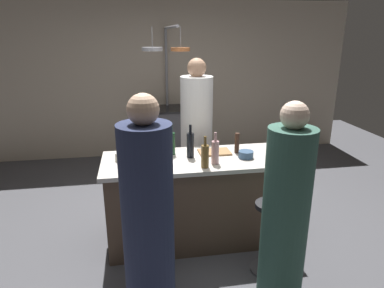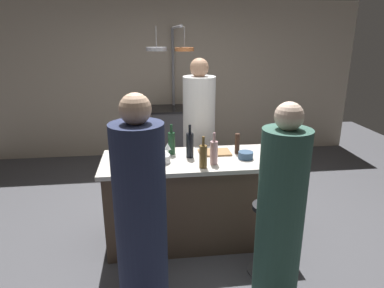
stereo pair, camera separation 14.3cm
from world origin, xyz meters
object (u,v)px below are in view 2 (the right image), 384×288
(wine_bottle_green, at_px, (172,143))
(wine_glass_by_chef, at_px, (168,147))
(mixing_bowl_blue, at_px, (246,155))
(wine_bottle_rose, at_px, (214,152))
(bar_stool_right, at_px, (265,236))
(bar_stool_left, at_px, (145,245))
(wine_bottle_amber, at_px, (203,156))
(chef, at_px, (199,140))
(guest_right, at_px, (280,220))
(mixing_bowl_ceramic, at_px, (126,155))
(pepper_mill, at_px, (237,144))
(wine_glass_near_right_guest, at_px, (159,144))
(guest_left, at_px, (141,224))
(wine_bottle_dark, at_px, (190,145))
(stove_range, at_px, (175,134))
(wine_bottle_red, at_px, (148,146))
(mixing_bowl_steel, at_px, (161,159))
(cutting_board, at_px, (215,152))

(wine_bottle_green, xyz_separation_m, wine_glass_by_chef, (-0.05, -0.09, -0.01))
(wine_bottle_green, bearing_deg, mixing_bowl_blue, -17.78)
(wine_bottle_rose, bearing_deg, bar_stool_right, -49.48)
(bar_stool_left, bearing_deg, wine_bottle_amber, 34.27)
(chef, bearing_deg, guest_right, -79.20)
(wine_glass_by_chef, distance_m, mixing_bowl_ceramic, 0.42)
(bar_stool_right, relative_size, wine_glass_by_chef, 4.66)
(pepper_mill, height_order, wine_glass_near_right_guest, pepper_mill)
(pepper_mill, bearing_deg, guest_right, -87.10)
(guest_left, relative_size, bar_stool_right, 2.53)
(wine_bottle_green, height_order, wine_glass_by_chef, wine_bottle_green)
(wine_bottle_amber, distance_m, wine_glass_by_chef, 0.44)
(bar_stool_left, distance_m, mixing_bowl_ceramic, 0.91)
(wine_bottle_dark, bearing_deg, stove_range, 89.16)
(wine_bottle_red, height_order, wine_bottle_dark, wine_bottle_dark)
(wine_bottle_dark, height_order, mixing_bowl_blue, wine_bottle_dark)
(stove_range, height_order, wine_bottle_dark, wine_bottle_dark)
(bar_stool_left, distance_m, mixing_bowl_blue, 1.27)
(chef, relative_size, pepper_mill, 8.60)
(bar_stool_left, bearing_deg, wine_bottle_green, 69.67)
(stove_range, xyz_separation_m, bar_stool_left, (-0.49, -3.07, -0.07))
(mixing_bowl_steel, bearing_deg, chef, 60.56)
(wine_bottle_amber, bearing_deg, wine_glass_near_right_guest, 133.30)
(wine_bottle_rose, height_order, mixing_bowl_ceramic, wine_bottle_rose)
(chef, relative_size, mixing_bowl_steel, 9.83)
(pepper_mill, height_order, wine_bottle_amber, wine_bottle_amber)
(bar_stool_right, bearing_deg, bar_stool_left, 180.00)
(guest_left, relative_size, cutting_board, 5.38)
(wine_bottle_green, height_order, wine_bottle_amber, wine_bottle_green)
(bar_stool_right, height_order, wine_bottle_rose, wine_bottle_rose)
(cutting_board, relative_size, pepper_mill, 1.52)
(chef, relative_size, guest_right, 1.10)
(wine_bottle_red, xyz_separation_m, wine_bottle_rose, (0.61, -0.22, -0.01))
(bar_stool_left, distance_m, wine_glass_by_chef, 0.96)
(stove_range, xyz_separation_m, wine_glass_by_chef, (-0.25, -2.38, 0.56))
(stove_range, height_order, cutting_board, cutting_board)
(pepper_mill, bearing_deg, guest_left, -131.70)
(wine_bottle_red, bearing_deg, pepper_mill, 2.04)
(guest_left, bearing_deg, mixing_bowl_blue, 42.41)
(wine_bottle_green, bearing_deg, pepper_mill, -5.94)
(wine_bottle_red, height_order, mixing_bowl_ceramic, wine_bottle_red)
(cutting_board, distance_m, wine_bottle_amber, 0.43)
(wine_glass_by_chef, bearing_deg, wine_bottle_amber, -46.06)
(guest_right, relative_size, mixing_bowl_steel, 8.94)
(mixing_bowl_ceramic, bearing_deg, guest_right, -42.56)
(bar_stool_left, relative_size, wine_bottle_dark, 2.05)
(guest_left, relative_size, wine_bottle_amber, 5.83)
(bar_stool_left, distance_m, wine_bottle_amber, 0.92)
(wine_glass_near_right_guest, bearing_deg, mixing_bowl_ceramic, -165.41)
(bar_stool_right, height_order, wine_bottle_dark, wine_bottle_dark)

